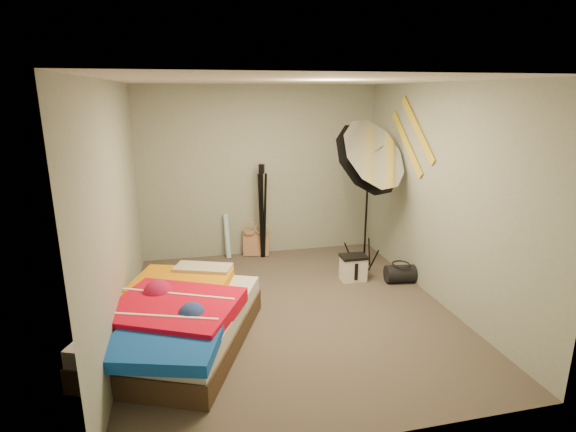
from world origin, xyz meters
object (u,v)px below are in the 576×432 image
object	(u,v)px
duffel_bag	(400,274)
photo_umbrella	(367,160)
camera_case	(353,269)
tote_bag	(256,243)
camera_tripod	(262,205)
wrapping_roll	(227,236)
bed	(177,320)

from	to	relation	value
duffel_bag	photo_umbrella	world-z (taller)	photo_umbrella
camera_case	duffel_bag	distance (m)	0.61
tote_bag	camera_tripod	xyz separation A→B (m)	(0.08, -0.12, 0.61)
duffel_bag	photo_umbrella	xyz separation A→B (m)	(-0.37, 0.39, 1.44)
tote_bag	photo_umbrella	size ratio (longest dim) A/B	0.18
duffel_bag	tote_bag	bearing A→B (deg)	146.00
duffel_bag	camera_case	bearing A→B (deg)	166.90
wrapping_roll	photo_umbrella	xyz separation A→B (m)	(1.72, -1.04, 1.23)
tote_bag	wrapping_roll	world-z (taller)	wrapping_roll
duffel_bag	bed	bearing A→B (deg)	-155.55
camera_tripod	duffel_bag	bearing A→B (deg)	-39.71
tote_bag	duffel_bag	xyz separation A→B (m)	(1.66, -1.43, -0.08)
photo_umbrella	camera_tripod	world-z (taller)	photo_umbrella
camera_case	bed	size ratio (longest dim) A/B	0.14
wrapping_roll	camera_tripod	world-z (taller)	camera_tripod
camera_case	duffel_bag	size ratio (longest dim) A/B	0.83
bed	tote_bag	bearing A→B (deg)	63.87
tote_bag	camera_tripod	distance (m)	0.63
photo_umbrella	camera_tripod	bearing A→B (deg)	142.61
wrapping_roll	camera_tripod	size ratio (longest dim) A/B	0.47
wrapping_roll	camera_case	size ratio (longest dim) A/B	2.09
camera_case	photo_umbrella	distance (m)	1.42
tote_bag	bed	xyz separation A→B (m)	(-1.14, -2.32, 0.07)
camera_case	camera_tripod	size ratio (longest dim) A/B	0.22
bed	camera_tripod	world-z (taller)	camera_tripod
tote_bag	photo_umbrella	distance (m)	2.14
camera_case	duffel_bag	xyz separation A→B (m)	(0.57, -0.20, -0.04)
tote_bag	camera_case	world-z (taller)	tote_bag
wrapping_roll	duffel_bag	size ratio (longest dim) A/B	1.73
duffel_bag	photo_umbrella	size ratio (longest dim) A/B	0.17
tote_bag	camera_case	xyz separation A→B (m)	(1.09, -1.22, -0.04)
camera_case	camera_tripod	distance (m)	1.63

